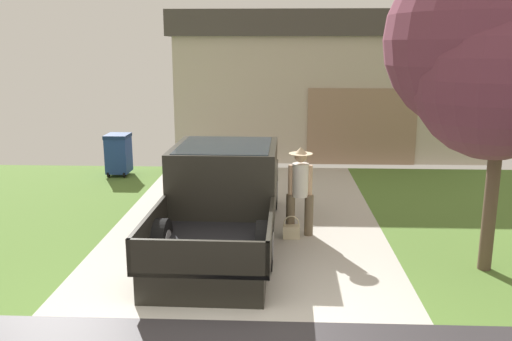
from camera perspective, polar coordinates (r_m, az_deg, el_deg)
The scene contains 6 objects.
pickup_truck at distance 10.12m, azimuth -3.34°, elevation -2.54°, with size 2.09×5.27×1.65m.
person_with_hat at distance 9.92m, azimuth 4.69°, elevation -1.83°, with size 0.51×0.43×1.67m.
handbag at distance 9.98m, azimuth 3.76°, elevation -6.39°, with size 0.31×0.20×0.43m.
house_with_garage at distance 19.47m, azimuth 7.18°, elevation 9.43°, with size 9.76×7.27×4.48m.
front_yard_tree at distance 8.82m, azimuth 23.67°, elevation 11.23°, with size 3.06×3.10×4.94m.
wheeled_trash_bin at distance 15.09m, azimuth -14.34°, elevation 1.78°, with size 0.60×0.72×1.13m.
Camera 1 is at (0.62, -6.30, 3.44)m, focal length 37.82 mm.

